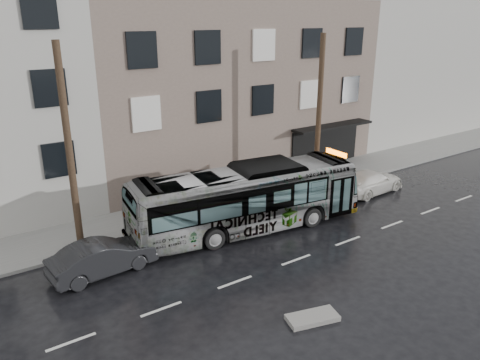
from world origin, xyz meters
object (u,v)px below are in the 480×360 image
object	(u,v)px
utility_pole_front	(319,115)
white_sedan	(371,182)
bus	(246,199)
dark_sedan	(103,257)
sign_post	(329,167)
utility_pole_rear	(70,153)

from	to	relation	value
utility_pole_front	white_sedan	bearing A→B (deg)	-37.70
bus	white_sedan	bearing A→B (deg)	-82.02
bus	white_sedan	world-z (taller)	bus
bus	white_sedan	size ratio (longest dim) A/B	2.50
white_sedan	dark_sedan	distance (m)	16.33
utility_pole_front	bus	xyz separation A→B (m)	(-6.50, -2.04, -3.03)
utility_pole_front	sign_post	xyz separation A→B (m)	(1.10, 0.00, -3.30)
utility_pole_front	utility_pole_rear	xyz separation A→B (m)	(-14.00, 0.00, 0.00)
utility_pole_front	bus	bearing A→B (deg)	-162.59
utility_pole_rear	dark_sedan	xyz separation A→B (m)	(0.27, -2.15, -3.94)
utility_pole_front	bus	distance (m)	7.45
bus	utility_pole_front	bearing A→B (deg)	-64.81
sign_post	bus	distance (m)	7.87
bus	sign_post	bearing A→B (deg)	-67.21
utility_pole_front	sign_post	distance (m)	3.48
utility_pole_rear	white_sedan	xyz separation A→B (m)	(16.60, -2.01, -3.97)
utility_pole_front	bus	world-z (taller)	utility_pole_front
utility_pole_front	utility_pole_rear	bearing A→B (deg)	180.00
utility_pole_front	sign_post	size ratio (longest dim) A/B	3.75
sign_post	dark_sedan	bearing A→B (deg)	-171.75
utility_pole_rear	dark_sedan	bearing A→B (deg)	-82.89
utility_pole_rear	sign_post	size ratio (longest dim) A/B	3.75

